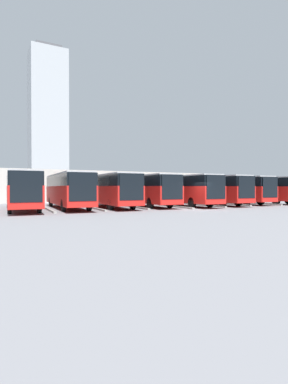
# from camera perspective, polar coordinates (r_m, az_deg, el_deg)

# --- Properties ---
(ground_plane) EXTENTS (600.00, 600.00, 0.00)m
(ground_plane) POSITION_cam_1_polar(r_m,az_deg,el_deg) (28.03, 9.98, -3.28)
(ground_plane) COLOR gray
(bus_0) EXTENTS (2.99, 12.52, 3.32)m
(bus_0) POSITION_cam_1_polar(r_m,az_deg,el_deg) (41.99, 20.90, 0.54)
(bus_0) COLOR red
(bus_0) RESTS_ON ground_plane
(curb_divider_0) EXTENTS (0.55, 6.98, 0.15)m
(curb_divider_0) POSITION_cam_1_polar(r_m,az_deg,el_deg) (39.28, 20.90, -2.06)
(curb_divider_0) COLOR #9E9E99
(curb_divider_0) RESTS_ON ground_plane
(bus_1) EXTENTS (2.99, 12.52, 3.32)m
(bus_1) POSITION_cam_1_polar(r_m,az_deg,el_deg) (39.48, 16.25, 0.55)
(bus_1) COLOR red
(bus_1) RESTS_ON ground_plane
(curb_divider_1) EXTENTS (0.55, 6.98, 0.15)m
(curb_divider_1) POSITION_cam_1_polar(r_m,az_deg,el_deg) (36.78, 15.90, -2.23)
(curb_divider_1) COLOR #9E9E99
(curb_divider_1) RESTS_ON ground_plane
(bus_2) EXTENTS (2.99, 12.52, 3.32)m
(bus_2) POSITION_cam_1_polar(r_m,az_deg,el_deg) (36.30, 12.21, 0.55)
(bus_2) COLOR red
(bus_2) RESTS_ON ground_plane
(curb_divider_2) EXTENTS (0.55, 6.98, 0.15)m
(curb_divider_2) POSITION_cam_1_polar(r_m,az_deg,el_deg) (33.63, 11.50, -2.49)
(curb_divider_2) COLOR #9E9E99
(curb_divider_2) RESTS_ON ground_plane
(bus_3) EXTENTS (2.99, 12.52, 3.32)m
(bus_3) POSITION_cam_1_polar(r_m,az_deg,el_deg) (33.68, 7.01, 0.54)
(bus_3) COLOR red
(bus_3) RESTS_ON ground_plane
(curb_divider_3) EXTENTS (0.55, 6.98, 0.15)m
(curb_divider_3) POSITION_cam_1_polar(r_m,az_deg,el_deg) (31.07, 5.79, -2.74)
(curb_divider_3) COLOR #9E9E99
(curb_divider_3) RESTS_ON ground_plane
(bus_4) EXTENTS (2.99, 12.52, 3.32)m
(bus_4) POSITION_cam_1_polar(r_m,az_deg,el_deg) (32.51, -0.07, 0.54)
(bus_4) COLOR red
(bus_4) RESTS_ON ground_plane
(curb_divider_4) EXTENTS (0.55, 6.98, 0.15)m
(curb_divider_4) POSITION_cam_1_polar(r_m,az_deg,el_deg) (30.01, -1.94, -2.86)
(curb_divider_4) COLOR #9E9E99
(curb_divider_4) RESTS_ON ground_plane
(bus_5) EXTENTS (2.99, 12.52, 3.32)m
(bus_5) POSITION_cam_1_polar(r_m,az_deg,el_deg) (30.71, -6.77, 0.53)
(bus_5) COLOR red
(bus_5) RESTS_ON ground_plane
(curb_divider_5) EXTENTS (0.55, 6.98, 0.15)m
(curb_divider_5) POSITION_cam_1_polar(r_m,az_deg,el_deg) (28.36, -9.35, -3.08)
(curb_divider_5) COLOR #9E9E99
(curb_divider_5) RESTS_ON ground_plane
(bus_6) EXTENTS (2.99, 12.52, 3.32)m
(bus_6) POSITION_cam_1_polar(r_m,az_deg,el_deg) (29.62, -14.31, 0.50)
(bus_6) COLOR red
(bus_6) RESTS_ON ground_plane
(curb_divider_6) EXTENTS (0.55, 6.98, 0.15)m
(curb_divider_6) POSITION_cam_1_polar(r_m,az_deg,el_deg) (27.48, -17.60, -3.23)
(curb_divider_6) COLOR #9E9E99
(curb_divider_6) RESTS_ON ground_plane
(bus_7) EXTENTS (2.99, 12.52, 3.32)m
(bus_7) POSITION_cam_1_polar(r_m,az_deg,el_deg) (28.76, -22.21, 0.46)
(bus_7) COLOR red
(bus_7) RESTS_ON ground_plane
(station_building) EXTENTS (33.90, 13.45, 4.53)m
(station_building) POSITION_cam_1_polar(r_m,az_deg,el_deg) (50.11, -7.60, 1.12)
(station_building) COLOR beige
(station_building) RESTS_ON ground_plane
(office_tower) EXTENTS (18.84, 18.84, 77.94)m
(office_tower) POSITION_cam_1_polar(r_m,az_deg,el_deg) (174.72, -17.89, 12.73)
(office_tower) COLOR #ADB2B7
(office_tower) RESTS_ON ground_plane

